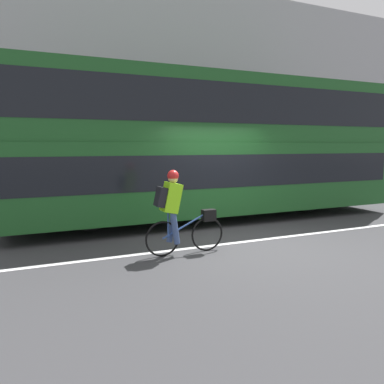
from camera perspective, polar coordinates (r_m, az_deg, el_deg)
name	(u,v)px	position (r m, az deg, el deg)	size (l,w,h in m)	color
ground_plane	(247,243)	(8.00, 8.34, -7.72)	(80.00, 80.00, 0.00)	#38383A
road_center_line	(244,242)	(8.10, 7.90, -7.51)	(50.00, 0.14, 0.01)	silver
sidewalk_curb	(161,203)	(12.91, -4.76, -1.66)	(60.00, 2.35, 0.15)	#A8A399
building_facade	(148,91)	(14.15, -6.74, 14.98)	(60.00, 0.30, 7.97)	#9E9EA3
bus	(212,143)	(10.24, 3.10, 7.54)	(10.69, 2.43, 3.82)	black
cyclist_on_bike	(177,209)	(6.93, -2.31, -2.66)	(1.58, 0.32, 1.60)	black
trash_bin	(41,193)	(12.04, -22.07, -0.21)	(0.57, 0.57, 0.93)	#194C23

